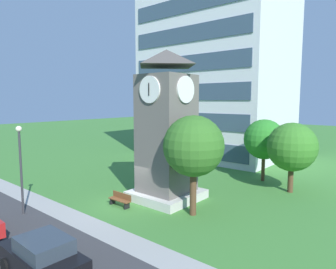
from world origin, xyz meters
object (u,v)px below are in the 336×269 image
(clock_tower, at_px, (166,134))
(parked_car_black, at_px, (43,256))
(tree_near_tower, at_px, (292,147))
(street_lamp, at_px, (20,160))
(tree_by_building, at_px, (194,146))
(tree_streetside, at_px, (264,139))
(park_bench, at_px, (120,199))

(clock_tower, height_order, parked_car_black, clock_tower)
(clock_tower, height_order, tree_near_tower, clock_tower)
(street_lamp, distance_m, tree_near_tower, 19.13)
(tree_by_building, relative_size, parked_car_black, 1.46)
(parked_car_black, bearing_deg, tree_streetside, 87.89)
(park_bench, bearing_deg, tree_near_tower, 54.23)
(clock_tower, xyz_separation_m, tree_near_tower, (6.29, 7.42, -1.20))
(street_lamp, relative_size, tree_near_tower, 1.02)
(clock_tower, distance_m, tree_by_building, 3.54)
(tree_by_building, bearing_deg, tree_near_tower, 70.86)
(park_bench, xyz_separation_m, parked_car_black, (3.92, -7.43, 0.40))
(park_bench, bearing_deg, tree_streetside, 69.52)
(tree_by_building, bearing_deg, parked_car_black, -94.33)
(street_lamp, distance_m, tree_by_building, 10.69)
(tree_near_tower, xyz_separation_m, tree_by_building, (-3.02, -8.70, 0.78))
(tree_streetside, height_order, tree_by_building, tree_by_building)
(tree_near_tower, xyz_separation_m, parked_car_black, (-3.73, -18.04, -2.68))
(park_bench, relative_size, tree_near_tower, 0.33)
(tree_near_tower, height_order, parked_car_black, tree_near_tower)
(tree_streetside, relative_size, parked_car_black, 1.28)
(clock_tower, xyz_separation_m, park_bench, (-1.36, -3.20, -4.27))
(street_lamp, relative_size, parked_car_black, 1.30)
(tree_streetside, distance_m, parked_car_black, 20.10)
(parked_car_black, bearing_deg, tree_by_building, 85.67)
(clock_tower, distance_m, tree_streetside, 9.89)
(tree_streetside, xyz_separation_m, parked_car_black, (-0.73, -19.89, -2.83))
(parked_car_black, bearing_deg, park_bench, 117.84)
(park_bench, height_order, tree_streetside, tree_streetside)
(tree_by_building, bearing_deg, street_lamp, -140.38)
(tree_by_building, xyz_separation_m, parked_car_black, (-0.71, -9.34, -3.45))
(clock_tower, xyz_separation_m, tree_by_building, (3.27, -1.28, -0.42))
(tree_by_building, bearing_deg, clock_tower, 158.68)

